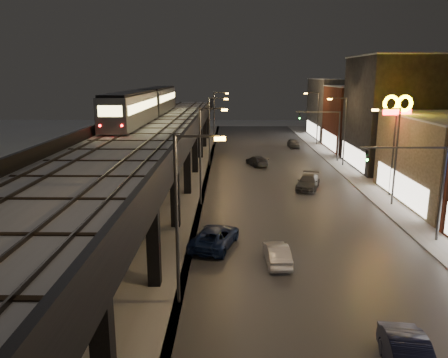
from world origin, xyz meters
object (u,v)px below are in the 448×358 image
object	(u,v)px
car_mid_silver	(215,237)
car_onc_red	(293,144)
subway_train	(147,103)
car_onc_white	(308,183)
car_mid_dark	(257,161)
car_near_white	(277,254)

from	to	relation	value
car_mid_silver	car_onc_red	xyz separation A→B (m)	(11.63, 43.32, -0.04)
subway_train	car_onc_red	bearing A→B (deg)	37.37
subway_train	car_mid_silver	size ratio (longest dim) A/B	6.56
subway_train	car_onc_white	world-z (taller)	subway_train
car_mid_silver	car_onc_white	size ratio (longest dim) A/B	1.06
car_mid_dark	car_onc_white	bearing A→B (deg)	92.26
subway_train	car_onc_red	size ratio (longest dim) A/B	8.45
car_near_white	car_mid_silver	distance (m)	4.86
car_mid_dark	car_near_white	bearing A→B (deg)	70.12
car_near_white	car_mid_dark	world-z (taller)	car_near_white
car_mid_dark	car_mid_silver	bearing A→B (deg)	61.91
car_onc_white	car_mid_dark	bearing A→B (deg)	128.48
subway_train	car_mid_dark	distance (m)	16.08
car_near_white	car_onc_white	world-z (taller)	car_onc_white
car_near_white	car_onc_red	distance (m)	46.64
subway_train	car_near_white	xyz separation A→B (m)	(13.50, -29.92, -7.68)
subway_train	car_mid_dark	xyz separation A→B (m)	(14.08, 1.08, -7.68)
subway_train	car_mid_dark	world-z (taller)	subway_train
car_mid_silver	car_mid_dark	world-z (taller)	car_mid_silver
car_mid_silver	car_onc_red	bearing A→B (deg)	-89.63
car_mid_dark	car_onc_white	distance (m)	13.03
subway_train	car_mid_dark	bearing A→B (deg)	4.40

